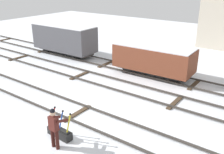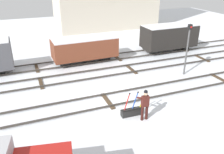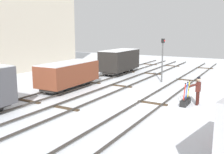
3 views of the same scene
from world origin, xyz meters
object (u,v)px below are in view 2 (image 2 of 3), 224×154
rail_worker (145,103)px  freight_car_near_switch (85,48)px  switch_lever_frame (132,111)px  signal_post (188,45)px  freight_car_far_end (169,36)px

rail_worker → freight_car_near_switch: (-0.61, 9.54, 0.24)m
switch_lever_frame → signal_post: (6.14, 3.62, 2.10)m
signal_post → freight_car_near_switch: signal_post is taller
switch_lever_frame → freight_car_far_end: bearing=49.3°
switch_lever_frame → freight_car_far_end: 12.19m
rail_worker → signal_post: 7.24m
signal_post → freight_car_near_switch: size_ratio=0.70×
signal_post → switch_lever_frame: bearing=-149.5°
freight_car_near_switch → freight_car_far_end: 8.39m
signal_post → freight_car_far_end: (2.06, 5.32, -0.90)m
freight_car_far_end → rail_worker: bearing=-129.9°
freight_car_far_end → freight_car_near_switch: bearing=179.3°
switch_lever_frame → freight_car_near_switch: 9.00m
switch_lever_frame → signal_post: size_ratio=0.37×
freight_car_far_end → signal_post: bearing=-111.8°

